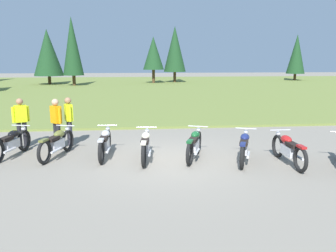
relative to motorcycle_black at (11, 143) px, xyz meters
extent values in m
plane|color=gray|center=(4.75, -0.77, -0.44)|extent=(140.00, 140.00, 0.00)
cube|color=olive|center=(4.75, 25.72, -0.39)|extent=(80.00, 44.00, 0.10)
cylinder|color=#47331E|center=(6.04, 31.79, 0.45)|extent=(0.36, 0.36, 1.77)
cone|color=#193D1E|center=(6.04, 31.79, 3.35)|extent=(2.60, 2.60, 4.03)
cylinder|color=#47331E|center=(-6.42, 30.67, 0.12)|extent=(0.36, 0.36, 1.11)
cone|color=#193D1E|center=(-6.42, 30.67, 3.35)|extent=(3.42, 3.42, 5.36)
cylinder|color=#47331E|center=(8.89, 33.29, 0.28)|extent=(0.36, 0.36, 1.45)
cone|color=#193D1E|center=(8.89, 33.29, 3.89)|extent=(2.87, 2.87, 5.77)
cylinder|color=#47331E|center=(26.48, 35.63, 0.09)|extent=(0.36, 0.36, 1.05)
cone|color=#193D1E|center=(26.48, 35.63, 3.34)|extent=(2.54, 2.54, 5.45)
cylinder|color=#47331E|center=(-3.17, 28.48, 0.19)|extent=(0.36, 0.36, 1.25)
cone|color=#193D1E|center=(-3.17, 28.48, 4.02)|extent=(2.29, 2.29, 6.42)
torus|color=black|center=(0.15, 0.67, -0.09)|extent=(0.25, 0.70, 0.70)
cube|color=silver|center=(0.00, -0.01, -0.04)|extent=(0.34, 0.67, 0.28)
ellipsoid|color=black|center=(0.04, 0.16, 0.24)|extent=(0.36, 0.53, 0.22)
cube|color=black|center=(-0.05, -0.23, 0.18)|extent=(0.32, 0.52, 0.10)
cylinder|color=silver|center=(0.13, 0.57, 0.42)|extent=(0.61, 0.17, 0.03)
sphere|color=silver|center=(0.16, 0.69, 0.29)|extent=(0.14, 0.14, 0.14)
cylinder|color=silver|center=(0.06, -0.34, -0.14)|extent=(0.19, 0.55, 0.07)
torus|color=black|center=(1.56, 0.51, -0.09)|extent=(0.29, 0.70, 0.70)
torus|color=black|center=(1.18, -0.84, -0.09)|extent=(0.29, 0.70, 0.70)
cube|color=silver|center=(1.37, -0.17, -0.04)|extent=(0.37, 0.67, 0.28)
ellipsoid|color=brown|center=(1.42, 0.01, 0.24)|extent=(0.38, 0.53, 0.22)
cube|color=black|center=(1.31, -0.38, 0.18)|extent=(0.34, 0.52, 0.10)
cube|color=brown|center=(1.18, -0.84, 0.25)|extent=(0.22, 0.35, 0.06)
cylinder|color=silver|center=(1.54, 0.41, 0.42)|extent=(0.61, 0.20, 0.03)
sphere|color=silver|center=(1.57, 0.53, 0.29)|extent=(0.14, 0.14, 0.14)
cylinder|color=silver|center=(1.43, -0.49, -0.14)|extent=(0.22, 0.55, 0.07)
torus|color=black|center=(2.86, 0.42, -0.09)|extent=(0.14, 0.70, 0.70)
torus|color=black|center=(2.78, -0.97, -0.09)|extent=(0.14, 0.70, 0.70)
cube|color=silver|center=(2.82, -0.27, -0.04)|extent=(0.24, 0.65, 0.28)
ellipsoid|color=#B7B7BC|center=(2.83, -0.09, 0.24)|extent=(0.29, 0.49, 0.22)
cube|color=black|center=(2.80, -0.49, 0.18)|extent=(0.25, 0.49, 0.10)
cube|color=#B7B7BC|center=(2.78, -0.97, 0.25)|extent=(0.16, 0.33, 0.06)
cylinder|color=silver|center=(2.85, 0.32, 0.42)|extent=(0.62, 0.07, 0.03)
sphere|color=silver|center=(2.86, 0.44, 0.29)|extent=(0.14, 0.14, 0.14)
cylinder|color=silver|center=(2.94, -0.58, -0.14)|extent=(0.10, 0.55, 0.07)
torus|color=black|center=(4.10, 0.00, -0.09)|extent=(0.17, 0.71, 0.70)
torus|color=black|center=(3.96, -1.40, -0.09)|extent=(0.17, 0.71, 0.70)
cube|color=silver|center=(4.03, -0.70, -0.04)|extent=(0.26, 0.66, 0.28)
ellipsoid|color=beige|center=(4.05, -0.52, 0.24)|extent=(0.31, 0.50, 0.22)
cube|color=black|center=(4.01, -0.92, 0.18)|extent=(0.27, 0.50, 0.10)
cube|color=beige|center=(3.96, -1.40, 0.25)|extent=(0.17, 0.33, 0.06)
cylinder|color=silver|center=(4.09, -0.10, 0.42)|extent=(0.62, 0.09, 0.03)
sphere|color=silver|center=(4.10, 0.02, 0.29)|extent=(0.14, 0.14, 0.14)
cylinder|color=silver|center=(4.14, -1.01, -0.14)|extent=(0.12, 0.55, 0.07)
torus|color=black|center=(5.73, -0.04, -0.09)|extent=(0.34, 0.69, 0.70)
torus|color=black|center=(5.24, -1.35, -0.09)|extent=(0.34, 0.69, 0.70)
cube|color=silver|center=(5.49, -0.69, -0.04)|extent=(0.41, 0.67, 0.28)
ellipsoid|color=#144C23|center=(5.55, -0.52, 0.24)|extent=(0.41, 0.54, 0.22)
cube|color=black|center=(5.41, -0.90, 0.18)|extent=(0.37, 0.53, 0.10)
cube|color=#144C23|center=(5.24, -1.35, 0.25)|extent=(0.24, 0.35, 0.06)
cylinder|color=silver|center=(5.70, -0.13, 0.42)|extent=(0.59, 0.25, 0.03)
sphere|color=silver|center=(5.74, -0.02, 0.29)|extent=(0.14, 0.14, 0.14)
cylinder|color=silver|center=(5.51, -1.02, -0.14)|extent=(0.26, 0.54, 0.07)
torus|color=black|center=(7.12, -0.50, -0.09)|extent=(0.35, 0.69, 0.70)
torus|color=black|center=(6.60, -1.80, -0.09)|extent=(0.35, 0.69, 0.70)
cube|color=silver|center=(6.86, -1.15, -0.04)|extent=(0.42, 0.67, 0.28)
ellipsoid|color=navy|center=(6.93, -0.99, 0.24)|extent=(0.42, 0.54, 0.22)
cube|color=black|center=(6.78, -1.36, 0.18)|extent=(0.38, 0.53, 0.10)
cube|color=navy|center=(6.60, -1.80, 0.25)|extent=(0.25, 0.35, 0.06)
cylinder|color=silver|center=(7.08, -0.60, 0.42)|extent=(0.59, 0.26, 0.03)
sphere|color=silver|center=(7.13, -0.48, 0.29)|extent=(0.14, 0.14, 0.14)
cylinder|color=silver|center=(6.88, -1.48, -0.14)|extent=(0.27, 0.54, 0.07)
torus|color=black|center=(8.02, -0.81, -0.09)|extent=(0.10, 0.70, 0.70)
torus|color=black|center=(8.02, -2.21, -0.09)|extent=(0.10, 0.70, 0.70)
cube|color=silver|center=(8.02, -1.51, -0.04)|extent=(0.20, 0.64, 0.28)
ellipsoid|color=#AD1919|center=(8.02, -1.33, 0.24)|extent=(0.26, 0.48, 0.22)
cube|color=black|center=(8.02, -1.73, 0.18)|extent=(0.22, 0.48, 0.10)
cube|color=#AD1919|center=(8.02, -2.21, 0.25)|extent=(0.14, 0.32, 0.06)
cylinder|color=silver|center=(8.02, -0.91, 0.42)|extent=(0.62, 0.03, 0.03)
sphere|color=silver|center=(8.02, -0.79, 0.29)|extent=(0.14, 0.14, 0.14)
cylinder|color=silver|center=(8.16, -1.81, -0.14)|extent=(0.07, 0.55, 0.07)
cylinder|color=black|center=(0.05, 1.13, 0.00)|extent=(0.14, 0.14, 0.88)
cylinder|color=black|center=(-0.10, 1.04, 0.00)|extent=(0.14, 0.14, 0.88)
cube|color=#D8EA19|center=(-0.03, 1.08, 0.72)|extent=(0.42, 0.37, 0.56)
sphere|color=#9E7051|center=(-0.03, 1.08, 1.12)|extent=(0.22, 0.22, 0.22)
cylinder|color=#D8EA19|center=(0.17, 1.20, 0.70)|extent=(0.09, 0.09, 0.52)
cylinder|color=#D8EA19|center=(-0.22, 0.97, 0.70)|extent=(0.09, 0.09, 0.52)
cylinder|color=#2D2D38|center=(1.47, 1.28, 0.00)|extent=(0.14, 0.14, 0.88)
cylinder|color=#2D2D38|center=(1.54, 1.11, 0.00)|extent=(0.14, 0.14, 0.88)
cube|color=#D8EA19|center=(1.50, 1.19, 0.72)|extent=(0.34, 0.42, 0.56)
sphere|color=#9E7051|center=(1.50, 1.19, 1.12)|extent=(0.22, 0.22, 0.22)
cylinder|color=#D8EA19|center=(1.41, 1.41, 0.70)|extent=(0.09, 0.09, 0.52)
cylinder|color=#D8EA19|center=(1.59, 0.98, 0.70)|extent=(0.09, 0.09, 0.52)
cylinder|color=black|center=(1.12, 0.87, 0.00)|extent=(0.14, 0.14, 0.88)
cylinder|color=black|center=(1.24, 0.73, 0.00)|extent=(0.14, 0.14, 0.88)
cube|color=orange|center=(1.18, 0.80, 0.72)|extent=(0.40, 0.41, 0.56)
sphere|color=tan|center=(1.18, 0.80, 1.12)|extent=(0.22, 0.22, 0.22)
cylinder|color=orange|center=(1.02, 0.97, 0.70)|extent=(0.09, 0.09, 0.52)
cylinder|color=orange|center=(1.33, 0.63, 0.70)|extent=(0.09, 0.09, 0.52)
camera|label=1|loc=(3.78, -10.11, 2.45)|focal=35.34mm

